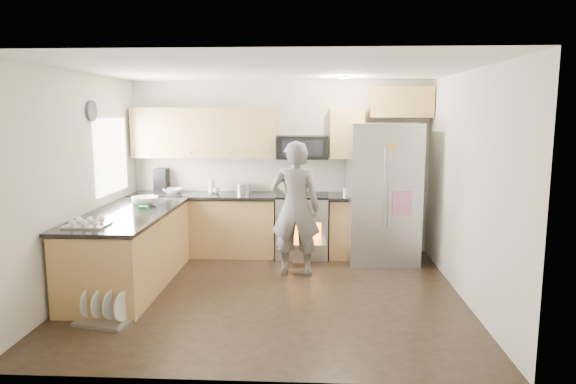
# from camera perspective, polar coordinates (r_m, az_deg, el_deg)

# --- Properties ---
(ground) EXTENTS (4.50, 4.50, 0.00)m
(ground) POSITION_cam_1_polar(r_m,az_deg,el_deg) (6.21, -2.12, -11.24)
(ground) COLOR black
(ground) RESTS_ON ground
(room_shell) EXTENTS (4.54, 4.04, 2.62)m
(room_shell) POSITION_cam_1_polar(r_m,az_deg,el_deg) (5.87, -2.56, 4.36)
(room_shell) COLOR beige
(room_shell) RESTS_ON ground
(back_cabinet_run) EXTENTS (4.45, 0.64, 2.50)m
(back_cabinet_run) POSITION_cam_1_polar(r_m,az_deg,el_deg) (7.73, -5.37, 0.11)
(back_cabinet_run) COLOR tan
(back_cabinet_run) RESTS_ON ground
(peninsula) EXTENTS (0.96, 2.36, 1.03)m
(peninsula) POSITION_cam_1_polar(r_m,az_deg,el_deg) (6.68, -17.16, -6.02)
(peninsula) COLOR tan
(peninsula) RESTS_ON ground
(stove_range) EXTENTS (0.76, 0.97, 1.79)m
(stove_range) POSITION_cam_1_polar(r_m,az_deg,el_deg) (7.64, 1.58, -2.14)
(stove_range) COLOR #B7B7BC
(stove_range) RESTS_ON ground
(refrigerator) EXTENTS (1.01, 0.81, 1.99)m
(refrigerator) POSITION_cam_1_polar(r_m,az_deg,el_deg) (7.41, 10.47, -0.14)
(refrigerator) COLOR #B7B7BC
(refrigerator) RESTS_ON ground
(person) EXTENTS (0.67, 0.46, 1.77)m
(person) POSITION_cam_1_polar(r_m,az_deg,el_deg) (6.72, 0.84, -1.84)
(person) COLOR slate
(person) RESTS_ON ground
(dish_rack) EXTENTS (0.63, 0.55, 0.34)m
(dish_rack) POSITION_cam_1_polar(r_m,az_deg,el_deg) (5.74, -19.49, -12.53)
(dish_rack) COLOR #B7B7BC
(dish_rack) RESTS_ON ground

